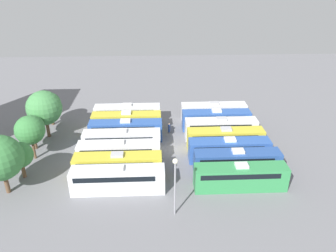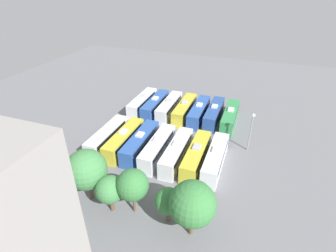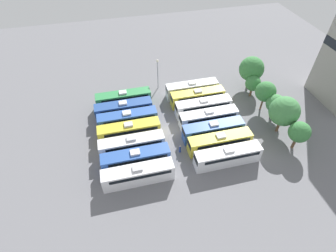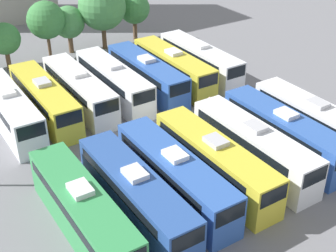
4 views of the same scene
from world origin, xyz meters
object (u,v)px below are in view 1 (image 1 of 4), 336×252
(bus_4, at_px, (221,128))
(bus_13, at_px, (127,113))
(tree_5, at_px, (50,104))
(bus_12, at_px, (126,121))
(bus_2, at_px, (229,149))
(worker_person, at_px, (169,128))
(bus_5, at_px, (216,119))
(bus_6, at_px, (213,112))
(bus_11, at_px, (126,130))
(bus_1, at_px, (237,161))
(tree_4, at_px, (44,108))
(light_pole, at_px, (175,177))
(tree_2, at_px, (30,130))
(tree_0, at_px, (0,158))
(bus_9, at_px, (119,152))
(tree_3, at_px, (32,127))
(bus_0, at_px, (240,176))
(bus_8, at_px, (118,165))
(tree_1, at_px, (20,155))
(bus_3, at_px, (225,138))
(bus_10, at_px, (122,140))
(bus_7, at_px, (118,179))

(bus_4, height_order, bus_13, same)
(tree_5, bearing_deg, bus_12, -102.93)
(bus_12, xyz_separation_m, bus_13, (3.41, 0.08, 0.00))
(bus_2, bearing_deg, worker_person, 41.64)
(bus_5, relative_size, bus_6, 1.00)
(bus_11, distance_m, worker_person, 7.56)
(bus_6, relative_size, worker_person, 7.10)
(bus_1, xyz_separation_m, bus_2, (3.24, 0.37, 0.00))
(bus_6, bearing_deg, tree_4, 100.05)
(bus_5, relative_size, light_pole, 1.58)
(tree_4, bearing_deg, bus_1, -112.41)
(bus_12, bearing_deg, tree_2, 122.92)
(light_pole, distance_m, tree_0, 21.12)
(bus_9, bearing_deg, tree_3, 70.63)
(bus_0, relative_size, bus_5, 1.00)
(bus_5, height_order, bus_8, same)
(bus_12, bearing_deg, bus_0, -137.47)
(bus_0, distance_m, tree_5, 34.97)
(bus_5, bearing_deg, bus_9, 123.31)
(tree_3, bearing_deg, tree_1, -173.20)
(light_pole, height_order, tree_5, light_pole)
(bus_11, bearing_deg, bus_6, -66.53)
(bus_0, bearing_deg, bus_3, -0.77)
(bus_8, relative_size, bus_9, 1.00)
(bus_10, distance_m, tree_0, 16.87)
(tree_1, distance_m, tree_3, 7.72)
(bus_6, xyz_separation_m, tree_2, (-11.83, 28.34, 2.88))
(bus_11, relative_size, tree_2, 1.73)
(bus_4, xyz_separation_m, tree_5, (6.21, 28.86, 2.27))
(worker_person, xyz_separation_m, tree_1, (-12.26, 20.02, 2.66))
(bus_8, height_order, bus_12, same)
(light_pole, distance_m, tree_3, 26.01)
(tree_1, height_order, tree_2, tree_2)
(bus_9, bearing_deg, bus_2, -89.68)
(bus_1, height_order, bus_7, same)
(bus_6, distance_m, bus_12, 15.85)
(tree_2, bearing_deg, tree_0, 174.27)
(tree_3, bearing_deg, light_pole, -127.57)
(bus_9, xyz_separation_m, tree_0, (-6.22, 13.31, 3.24))
(bus_7, height_order, tree_2, tree_2)
(bus_3, relative_size, tree_4, 1.47)
(bus_6, bearing_deg, bus_0, 179.75)
(bus_3, bearing_deg, bus_9, 102.03)
(bus_0, height_order, bus_11, same)
(bus_9, xyz_separation_m, bus_10, (3.48, -0.11, 0.00))
(bus_4, relative_size, worker_person, 7.10)
(worker_person, bearing_deg, tree_3, 102.37)
(bus_5, relative_size, tree_5, 1.96)
(bus_1, height_order, tree_3, tree_3)
(light_pole, bearing_deg, bus_7, 55.73)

